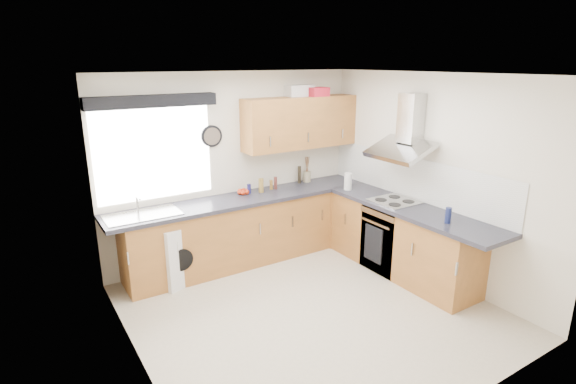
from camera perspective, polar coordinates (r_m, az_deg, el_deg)
ground_plane at (r=5.09m, az=2.89°, el=-14.76°), size 3.60×3.60×0.00m
ceiling at (r=4.35m, az=3.37°, el=14.66°), size 3.60×3.60×0.02m
wall_back at (r=6.07m, az=-6.85°, el=3.14°), size 3.60×0.02×2.50m
wall_front at (r=3.38m, az=21.42°, el=-8.95°), size 3.60×0.02×2.50m
wall_left at (r=3.86m, az=-19.27°, el=-5.51°), size 0.02×3.60×2.50m
wall_right at (r=5.77m, az=17.81°, el=1.77°), size 0.02×3.60×2.50m
window at (r=5.63m, az=-16.59°, el=4.66°), size 1.40×0.02×1.10m
window_blind at (r=5.46m, az=-16.85°, el=10.99°), size 1.50×0.18×0.14m
splashback at (r=5.97m, az=15.50°, el=1.73°), size 0.01×3.00×0.54m
base_cab_back at (r=6.02m, az=-6.23°, el=-5.14°), size 3.00×0.58×0.86m
base_cab_corner at (r=6.82m, az=5.92°, el=-2.50°), size 0.60×0.60×0.86m
base_cab_right at (r=5.90m, az=14.18°, el=-6.00°), size 0.58×2.10×0.86m
worktop_back at (r=5.90m, az=-5.46°, el=-0.87°), size 3.60×0.62×0.05m
worktop_right at (r=5.65m, az=15.53°, el=-2.21°), size 0.62×2.42×0.05m
sink at (r=5.44m, az=-18.02°, el=-2.42°), size 0.84×0.46×0.10m
oven at (r=5.99m, az=13.07°, el=-5.63°), size 0.56×0.58×0.85m
hob_plate at (r=5.83m, az=13.38°, el=-1.14°), size 0.52×0.52×0.01m
extractor_hood at (r=5.71m, az=14.65°, el=7.22°), size 0.52×0.78×0.66m
upper_cabinets at (r=6.28m, az=1.58°, el=8.81°), size 1.70×0.35×0.70m
washing_machine at (r=5.70m, az=-14.22°, el=-7.43°), size 0.64×0.63×0.75m
wall_clock at (r=5.82m, az=-9.60°, el=6.98°), size 0.28×0.04×0.28m
casserole at (r=6.33m, az=1.29°, el=12.76°), size 0.38×0.28×0.15m
storage_box at (r=6.33m, az=3.75°, el=12.58°), size 0.27×0.22×0.12m
utensil_pot at (r=6.60m, az=2.42°, el=1.97°), size 0.13×0.13×0.15m
kitchen_roll at (r=6.23m, az=7.63°, el=1.35°), size 0.13×0.13×0.23m
tomato_cluster at (r=6.02m, az=-5.70°, el=0.06°), size 0.15×0.15×0.07m
jar_0 at (r=6.20m, az=-2.15°, el=0.93°), size 0.04×0.04×0.13m
jar_1 at (r=6.02m, az=-4.97°, el=0.40°), size 0.05×0.05×0.13m
jar_2 at (r=6.51m, az=1.46°, el=2.23°), size 0.05×0.05×0.25m
jar_3 at (r=6.07m, az=-3.44°, el=0.83°), size 0.07×0.07×0.19m
jar_4 at (r=6.22m, az=-1.60°, el=1.16°), size 0.04×0.04×0.17m
jar_5 at (r=6.59m, az=2.48°, el=1.84°), size 0.06×0.06×0.13m
bottle_0 at (r=5.22m, az=19.68°, el=-2.81°), size 0.07×0.07×0.18m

